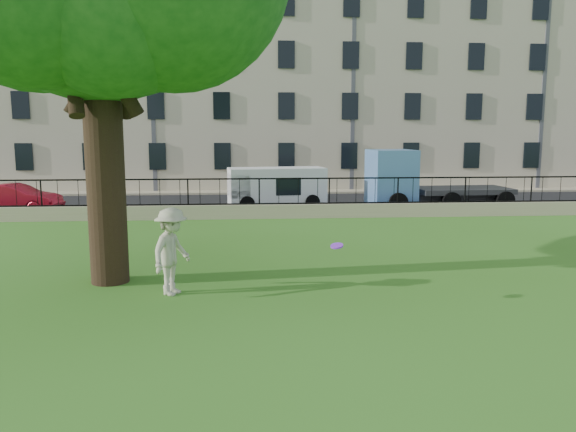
{
  "coord_description": "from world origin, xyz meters",
  "views": [
    {
      "loc": [
        -0.6,
        -11.72,
        3.68
      ],
      "look_at": [
        0.57,
        3.5,
        1.38
      ],
      "focal_mm": 35.0,
      "sensor_mm": 36.0,
      "label": 1
    }
  ],
  "objects": [
    {
      "name": "building_row",
      "position": [
        0.0,
        27.57,
        6.92
      ],
      "size": [
        56.4,
        10.4,
        13.8
      ],
      "color": "beige",
      "rests_on": "ground"
    },
    {
      "name": "street",
      "position": [
        0.0,
        16.7,
        0.01
      ],
      "size": [
        60.0,
        9.0,
        0.01
      ],
      "primitive_type": "cube",
      "color": "black",
      "rests_on": "ground"
    },
    {
      "name": "iron_railing",
      "position": [
        0.0,
        12.0,
        1.15
      ],
      "size": [
        50.0,
        0.05,
        1.13
      ],
      "color": "black",
      "rests_on": "retaining_wall"
    },
    {
      "name": "retaining_wall",
      "position": [
        0.0,
        12.0,
        0.3
      ],
      "size": [
        50.0,
        0.4,
        0.6
      ],
      "primitive_type": "cube",
      "color": "tan",
      "rests_on": "ground"
    },
    {
      "name": "blue_truck",
      "position": [
        8.72,
        14.68,
        1.41
      ],
      "size": [
        6.84,
        2.73,
        2.82
      ],
      "primitive_type": "cube",
      "rotation": [
        0.0,
        0.0,
        0.05
      ],
      "color": "#5382C3",
      "rests_on": "street"
    },
    {
      "name": "sidewalk",
      "position": [
        0.0,
        21.9,
        0.06
      ],
      "size": [
        60.0,
        1.4,
        0.12
      ],
      "primitive_type": "cube",
      "color": "tan",
      "rests_on": "ground"
    },
    {
      "name": "ground",
      "position": [
        0.0,
        0.0,
        0.0
      ],
      "size": [
        120.0,
        120.0,
        0.0
      ],
      "primitive_type": "plane",
      "color": "#336919",
      "rests_on": "ground"
    },
    {
      "name": "man",
      "position": [
        -2.27,
        0.86,
        1.0
      ],
      "size": [
        1.22,
        1.48,
        1.99
      ],
      "primitive_type": "imported",
      "rotation": [
        0.0,
        0.0,
        1.13
      ],
      "color": "#BAB597",
      "rests_on": "ground"
    },
    {
      "name": "red_sedan",
      "position": [
        -11.0,
        14.4,
        0.66
      ],
      "size": [
        4.15,
        1.85,
        1.32
      ],
      "primitive_type": "imported",
      "rotation": [
        0.0,
        0.0,
        1.46
      ],
      "color": "#A81427",
      "rests_on": "street"
    },
    {
      "name": "white_van",
      "position": [
        0.93,
        15.4,
        0.97
      ],
      "size": [
        4.82,
        2.38,
        1.94
      ],
      "primitive_type": "cube",
      "rotation": [
        0.0,
        0.0,
        0.13
      ],
      "color": "white",
      "rests_on": "street"
    },
    {
      "name": "frisbee",
      "position": [
        1.3,
        -0.35,
        1.32
      ],
      "size": [
        0.27,
        0.28,
        0.12
      ],
      "primitive_type": "cylinder",
      "rotation": [
        0.21,
        -0.14,
        -0.04
      ],
      "color": "#8B29EB"
    }
  ]
}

